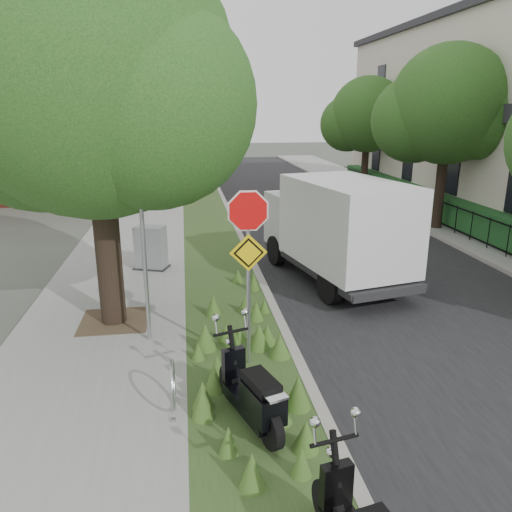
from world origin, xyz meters
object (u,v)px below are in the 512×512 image
(scooter_far, at_px, (255,401))
(utility_cabinet, at_px, (151,248))
(sign_assembly, at_px, (248,243))
(box_truck, at_px, (337,225))

(scooter_far, height_order, utility_cabinet, utility_cabinet)
(sign_assembly, relative_size, utility_cabinet, 2.66)
(utility_cabinet, bearing_deg, scooter_far, -76.45)
(utility_cabinet, bearing_deg, box_truck, -16.26)
(scooter_far, distance_m, utility_cabinet, 7.93)
(sign_assembly, height_order, box_truck, sign_assembly)
(sign_assembly, xyz_separation_m, box_truck, (2.89, 4.40, -0.80))
(sign_assembly, bearing_deg, scooter_far, -94.61)
(scooter_far, relative_size, utility_cabinet, 1.50)
(sign_assembly, xyz_separation_m, utility_cabinet, (-2.01, 5.83, -1.63))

